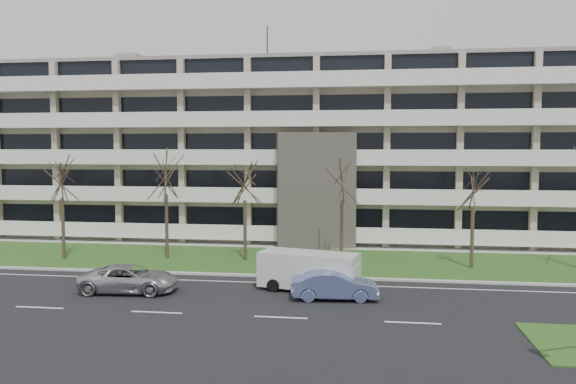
# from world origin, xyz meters

# --- Properties ---
(ground) EXTENTS (160.00, 160.00, 0.00)m
(ground) POSITION_xyz_m (0.00, 0.00, 0.00)
(ground) COLOR black
(ground) RESTS_ON ground
(grass_verge) EXTENTS (90.00, 10.00, 0.06)m
(grass_verge) POSITION_xyz_m (0.00, 13.00, 0.03)
(grass_verge) COLOR #2D4F1A
(grass_verge) RESTS_ON ground
(curb) EXTENTS (90.00, 0.35, 0.12)m
(curb) POSITION_xyz_m (0.00, 8.00, 0.06)
(curb) COLOR #B2B2AD
(curb) RESTS_ON ground
(sidewalk) EXTENTS (90.00, 2.00, 0.08)m
(sidewalk) POSITION_xyz_m (0.00, 18.50, 0.04)
(sidewalk) COLOR #B2B2AD
(sidewalk) RESTS_ON ground
(lane_edge_line) EXTENTS (90.00, 0.12, 0.01)m
(lane_edge_line) POSITION_xyz_m (0.00, 6.50, 0.01)
(lane_edge_line) COLOR white
(lane_edge_line) RESTS_ON ground
(apartment_building) EXTENTS (60.50, 15.10, 18.75)m
(apartment_building) POSITION_xyz_m (-0.01, 25.32, 7.61)
(apartment_building) COLOR #C7B19B
(apartment_building) RESTS_ON ground
(silver_pickup) EXTENTS (5.41, 2.75, 1.46)m
(silver_pickup) POSITION_xyz_m (-8.85, 3.46, 0.73)
(silver_pickup) COLOR #B4B6BC
(silver_pickup) RESTS_ON ground
(blue_sedan) EXTENTS (4.60, 1.95, 1.48)m
(blue_sedan) POSITION_xyz_m (2.32, 3.47, 0.74)
(blue_sedan) COLOR #7082C2
(blue_sedan) RESTS_ON ground
(white_van) EXTENTS (5.73, 3.21, 2.10)m
(white_van) POSITION_xyz_m (0.87, 5.10, 1.26)
(white_van) COLOR silver
(white_van) RESTS_ON ground
(tree_1) EXTENTS (3.90, 3.90, 7.81)m
(tree_1) POSITION_xyz_m (-17.11, 11.34, 6.07)
(tree_1) COLOR #382B21
(tree_1) RESTS_ON ground
(tree_2) EXTENTS (4.09, 4.09, 8.18)m
(tree_2) POSITION_xyz_m (-9.99, 12.53, 6.36)
(tree_2) COLOR #382B21
(tree_2) RESTS_ON ground
(tree_3) EXTENTS (3.77, 3.77, 7.54)m
(tree_3) POSITION_xyz_m (-4.36, 12.56, 5.86)
(tree_3) COLOR #382B21
(tree_3) RESTS_ON ground
(tree_4) EXTENTS (3.85, 3.85, 7.70)m
(tree_4) POSITION_xyz_m (2.29, 12.57, 5.99)
(tree_4) COLOR #382B21
(tree_4) RESTS_ON ground
(tree_5) EXTENTS (3.57, 3.57, 7.15)m
(tree_5) POSITION_xyz_m (10.75, 12.07, 5.56)
(tree_5) COLOR #382B21
(tree_5) RESTS_ON ground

